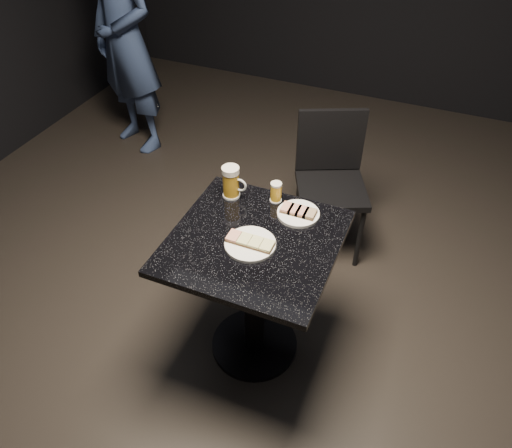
% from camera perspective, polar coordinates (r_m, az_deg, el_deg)
% --- Properties ---
extents(floor, '(6.00, 6.00, 0.00)m').
position_cam_1_polar(floor, '(2.67, -0.17, -13.66)').
color(floor, black).
rests_on(floor, ground).
extents(plate_large, '(0.22, 0.22, 0.01)m').
position_cam_1_polar(plate_large, '(2.08, -0.66, -2.31)').
color(plate_large, white).
rests_on(plate_large, table).
extents(plate_small, '(0.19, 0.19, 0.01)m').
position_cam_1_polar(plate_small, '(2.23, 4.85, 1.19)').
color(plate_small, white).
rests_on(plate_small, table).
extents(patron, '(0.72, 0.59, 1.69)m').
position_cam_1_polar(patron, '(3.91, -14.74, 19.76)').
color(patron, navy).
rests_on(patron, floor).
extents(table, '(0.70, 0.70, 0.75)m').
position_cam_1_polar(table, '(2.28, -0.20, -6.24)').
color(table, black).
rests_on(table, floor).
extents(beer_mug, '(0.12, 0.08, 0.16)m').
position_cam_1_polar(beer_mug, '(2.29, -2.83, 4.81)').
color(beer_mug, white).
rests_on(beer_mug, table).
extents(beer_tumbler, '(0.06, 0.06, 0.10)m').
position_cam_1_polar(beer_tumbler, '(2.28, 2.30, 3.67)').
color(beer_tumbler, silver).
rests_on(beer_tumbler, table).
extents(chair, '(0.51, 0.51, 0.86)m').
position_cam_1_polar(chair, '(2.93, 8.51, 5.44)').
color(chair, black).
rests_on(chair, floor).
extents(canapes_on_plate_large, '(0.20, 0.07, 0.02)m').
position_cam_1_polar(canapes_on_plate_large, '(2.06, -0.67, -1.98)').
color(canapes_on_plate_large, '#4C3521').
rests_on(canapes_on_plate_large, plate_large).
extents(canapes_on_plate_small, '(0.16, 0.07, 0.02)m').
position_cam_1_polar(canapes_on_plate_small, '(2.22, 4.88, 1.52)').
color(canapes_on_plate_small, '#4C3521').
rests_on(canapes_on_plate_small, plate_small).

